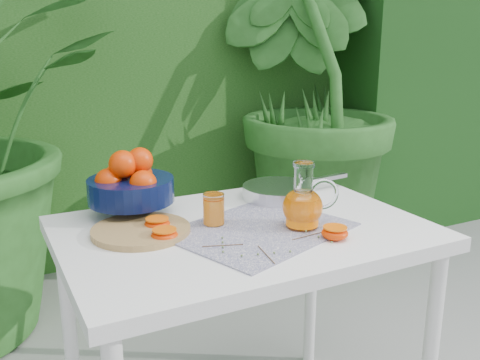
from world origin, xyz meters
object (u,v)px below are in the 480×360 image
cutting_board (141,231)px  fruit_bowl (130,185)px  saute_pan (280,191)px  juice_pitcher (303,205)px  white_table (243,253)px

cutting_board → fruit_bowl: 0.19m
fruit_bowl → saute_pan: fruit_bowl is taller
cutting_board → juice_pitcher: size_ratio=1.45×
white_table → saute_pan: size_ratio=2.36×
juice_pitcher → cutting_board: bearing=158.5°
white_table → cutting_board: size_ratio=3.76×
white_table → fruit_bowl: size_ratio=3.08×
white_table → juice_pitcher: juice_pitcher is taller
cutting_board → fruit_bowl: bearing=82.5°
cutting_board → fruit_bowl: fruit_bowl is taller
cutting_board → fruit_bowl: (0.02, 0.17, 0.08)m
fruit_bowl → juice_pitcher: fruit_bowl is taller
fruit_bowl → juice_pitcher: size_ratio=1.77×
white_table → saute_pan: saute_pan is taller
cutting_board → saute_pan: size_ratio=0.63×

